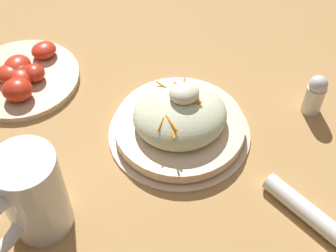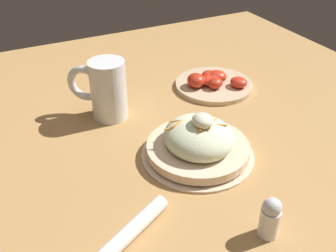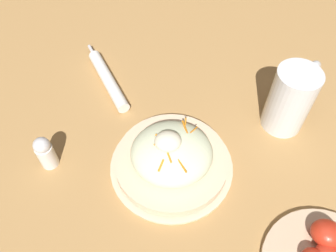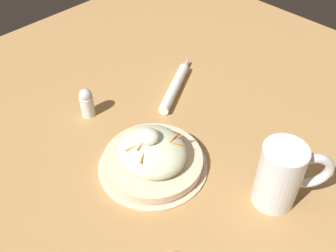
{
  "view_description": "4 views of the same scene",
  "coord_description": "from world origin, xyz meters",
  "px_view_note": "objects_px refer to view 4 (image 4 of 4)",
  "views": [
    {
      "loc": [
        -0.12,
        -0.39,
        0.56
      ],
      "look_at": [
        -0.02,
        0.01,
        0.09
      ],
      "focal_mm": 49.1,
      "sensor_mm": 36.0,
      "label": 1
    },
    {
      "loc": [
        0.55,
        -0.27,
        0.48
      ],
      "look_at": [
        -0.01,
        0.01,
        0.07
      ],
      "focal_mm": 42.29,
      "sensor_mm": 36.0,
      "label": 2
    },
    {
      "loc": [
        0.02,
        0.38,
        0.55
      ],
      "look_at": [
        0.02,
        0.02,
        0.07
      ],
      "focal_mm": 36.76,
      "sensor_mm": 36.0,
      "label": 3
    },
    {
      "loc": [
        -0.38,
        0.42,
        0.62
      ],
      "look_at": [
        0.02,
        0.01,
        0.08
      ],
      "focal_mm": 41.9,
      "sensor_mm": 36.0,
      "label": 4
    }
  ],
  "objects_px": {
    "salt_shaker": "(87,102)",
    "napkin_roll": "(175,88)",
    "salad_plate": "(153,156)",
    "beer_mug": "(281,177)"
  },
  "relations": [
    {
      "from": "napkin_roll",
      "to": "salad_plate",
      "type": "bearing_deg",
      "value": 123.88
    },
    {
      "from": "salad_plate",
      "to": "napkin_roll",
      "type": "distance_m",
      "value": 0.25
    },
    {
      "from": "beer_mug",
      "to": "salt_shaker",
      "type": "distance_m",
      "value": 0.46
    },
    {
      "from": "salad_plate",
      "to": "beer_mug",
      "type": "distance_m",
      "value": 0.25
    },
    {
      "from": "beer_mug",
      "to": "napkin_roll",
      "type": "bearing_deg",
      "value": -15.48
    },
    {
      "from": "salad_plate",
      "to": "napkin_roll",
      "type": "relative_size",
      "value": 1.12
    },
    {
      "from": "salad_plate",
      "to": "salt_shaker",
      "type": "distance_m",
      "value": 0.22
    },
    {
      "from": "salad_plate",
      "to": "beer_mug",
      "type": "relative_size",
      "value": 1.65
    },
    {
      "from": "salt_shaker",
      "to": "napkin_roll",
      "type": "bearing_deg",
      "value": -112.44
    },
    {
      "from": "salad_plate",
      "to": "salt_shaker",
      "type": "bearing_deg",
      "value": -1.17
    }
  ]
}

